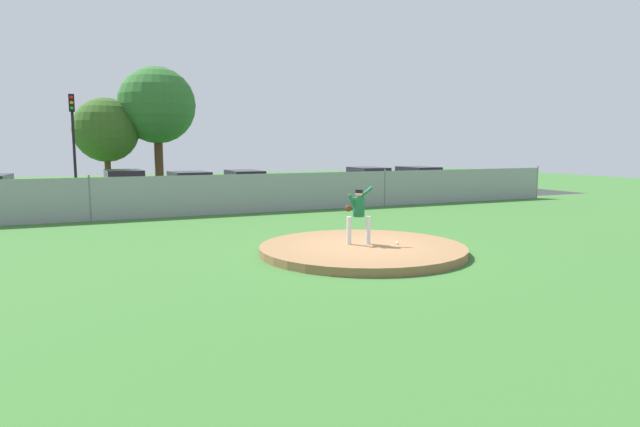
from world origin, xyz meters
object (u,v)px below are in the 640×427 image
parked_car_charcoal (245,187)px  pitcher_youth (358,211)px  parked_car_navy (418,181)px  traffic_light_near (73,130)px  baseball (397,243)px  parked_car_red (125,190)px  traffic_cone_orange (307,193)px  parked_car_slate (190,189)px  parked_car_silver (368,183)px

parked_car_charcoal → pitcher_youth: bearing=-93.8°
parked_car_navy → traffic_light_near: (-19.11, 3.53, 2.97)m
baseball → parked_car_charcoal: parked_car_charcoal is taller
parked_car_red → traffic_cone_orange: bearing=6.1°
baseball → parked_car_slate: size_ratio=0.02×
traffic_cone_orange → parked_car_silver: bearing=-28.4°
baseball → parked_car_red: 16.02m
parked_car_red → traffic_light_near: size_ratio=0.83×
traffic_light_near → parked_car_navy: bearing=-10.5°
parked_car_silver → traffic_light_near: 16.05m
parked_car_silver → baseball: bearing=-116.2°
pitcher_youth → parked_car_navy: (11.95, 14.58, -0.36)m
parked_car_charcoal → traffic_light_near: bearing=155.7°
parked_car_charcoal → parked_car_slate: (-2.92, -0.23, -0.01)m
parked_car_charcoal → traffic_cone_orange: bearing=14.1°
pitcher_youth → parked_car_charcoal: pitcher_youth is taller
parked_car_charcoal → traffic_cone_orange: (4.01, 1.01, -0.54)m
parked_car_silver → traffic_cone_orange: parked_car_silver is taller
pitcher_youth → traffic_cone_orange: size_ratio=2.93×
traffic_cone_orange → parked_car_charcoal: bearing=-165.9°
baseball → traffic_cone_orange: size_ratio=0.13×
parked_car_red → traffic_light_near: traffic_light_near is taller
pitcher_youth → traffic_cone_orange: (4.96, 15.45, -0.91)m
parked_car_slate → traffic_cone_orange: parked_car_slate is taller
parked_car_charcoal → parked_car_navy: 11.00m
baseball → parked_car_red: bearing=112.1°
parked_car_silver → pitcher_youth: bearing=-120.1°
parked_car_charcoal → traffic_light_near: size_ratio=0.84×
parked_car_navy → traffic_light_near: bearing=169.5°
pitcher_youth → baseball: 1.42m
parked_car_red → parked_car_navy: (16.99, 0.21, -0.05)m
parked_car_red → parked_car_slate: parked_car_red is taller
baseball → parked_car_navy: size_ratio=0.02×
parked_car_slate → baseball: bearing=-78.6°
baseball → traffic_light_near: size_ratio=0.01×
parked_car_silver → parked_car_red: parked_car_red is taller
pitcher_youth → parked_car_silver: 15.97m
baseball → traffic_cone_orange: 16.40m
pitcher_youth → parked_car_silver: (8.01, 13.80, -0.34)m
pitcher_youth → parked_car_silver: size_ratio=0.36×
parked_car_navy → parked_car_slate: size_ratio=1.15×
pitcher_youth → parked_car_slate: pitcher_youth is taller
traffic_cone_orange → parked_car_navy: bearing=-7.1°
pitcher_youth → parked_car_slate: (-1.97, 14.22, -0.37)m
parked_car_charcoal → parked_car_silver: bearing=-5.2°
parked_car_silver → parked_car_red: (-13.05, 0.57, 0.03)m
parked_car_navy → traffic_light_near: size_ratio=0.85×
parked_car_slate → parked_car_silver: bearing=-2.4°
parked_car_navy → traffic_cone_orange: 7.06m
pitcher_youth → parked_car_red: bearing=109.3°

